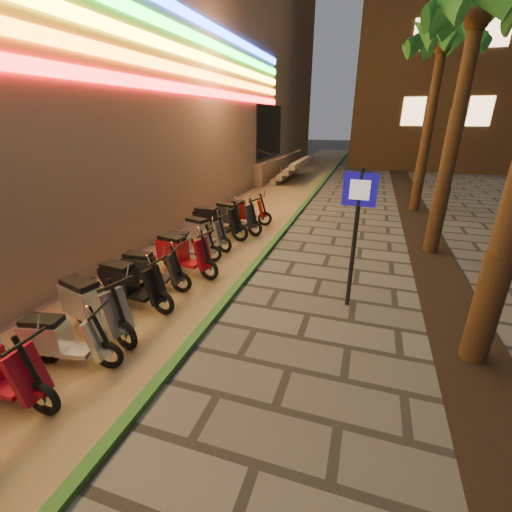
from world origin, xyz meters
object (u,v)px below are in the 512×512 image
(scooter_12, at_px, (234,216))
(scooter_10, at_px, (203,232))
(scooter_7, at_px, (149,269))
(pedestrian_sign, at_px, (356,221))
(scooter_11, at_px, (215,222))
(scooter_6, at_px, (129,284))
(scooter_8, at_px, (181,253))
(scooter_9, at_px, (187,245))
(scooter_13, at_px, (243,212))
(scooter_4, at_px, (61,339))
(scooter_5, at_px, (92,306))

(scooter_12, bearing_deg, scooter_10, -85.42)
(scooter_7, bearing_deg, pedestrian_sign, 3.08)
(pedestrian_sign, relative_size, scooter_11, 1.54)
(scooter_6, distance_m, scooter_8, 1.78)
(scooter_8, height_order, scooter_9, scooter_8)
(scooter_13, bearing_deg, pedestrian_sign, -63.36)
(pedestrian_sign, relative_size, scooter_7, 1.77)
(scooter_7, height_order, scooter_12, scooter_12)
(scooter_4, bearing_deg, pedestrian_sign, 27.34)
(pedestrian_sign, distance_m, scooter_7, 4.54)
(scooter_4, relative_size, scooter_10, 0.97)
(scooter_10, bearing_deg, scooter_4, -73.53)
(scooter_6, relative_size, scooter_7, 1.07)
(pedestrian_sign, xyz_separation_m, scooter_12, (-4.04, 3.82, -1.27))
(pedestrian_sign, bearing_deg, scooter_7, -167.60)
(scooter_8, relative_size, scooter_11, 0.96)
(scooter_7, bearing_deg, scooter_8, 70.33)
(scooter_4, xyz_separation_m, scooter_8, (0.02, 3.62, 0.06))
(scooter_13, bearing_deg, scooter_11, -116.30)
(scooter_6, height_order, scooter_10, scooter_6)
(scooter_8, xyz_separation_m, scooter_10, (-0.29, 1.81, -0.04))
(scooter_11, bearing_deg, scooter_4, -85.64)
(scooter_7, bearing_deg, scooter_12, 81.12)
(scooter_5, relative_size, scooter_7, 1.14)
(scooter_12, bearing_deg, pedestrian_sign, -29.03)
(pedestrian_sign, distance_m, scooter_11, 5.45)
(scooter_5, bearing_deg, scooter_11, 106.55)
(pedestrian_sign, bearing_deg, scooter_5, -146.37)
(scooter_5, bearing_deg, scooter_12, 103.36)
(scooter_7, relative_size, scooter_8, 0.91)
(scooter_11, bearing_deg, scooter_8, -81.49)
(scooter_5, bearing_deg, scooter_10, 106.35)
(scooter_11, bearing_deg, scooter_5, -86.97)
(scooter_4, bearing_deg, scooter_11, 81.04)
(scooter_4, xyz_separation_m, scooter_10, (-0.26, 5.43, 0.02))
(scooter_5, xyz_separation_m, scooter_10, (-0.10, 4.57, -0.06))
(pedestrian_sign, relative_size, scooter_5, 1.55)
(scooter_9, xyz_separation_m, scooter_13, (0.28, 3.60, 0.05))
(scooter_6, height_order, scooter_9, scooter_6)
(scooter_5, bearing_deg, scooter_13, 103.37)
(scooter_11, bearing_deg, scooter_10, -85.93)
(pedestrian_sign, xyz_separation_m, scooter_10, (-4.33, 2.13, -1.32))
(scooter_8, relative_size, scooter_13, 1.06)
(scooter_13, bearing_deg, scooter_8, -104.54)
(scooter_5, distance_m, scooter_12, 6.27)
(pedestrian_sign, height_order, scooter_5, pedestrian_sign)
(scooter_8, bearing_deg, scooter_10, 109.72)
(scooter_4, relative_size, scooter_6, 0.91)
(scooter_4, height_order, scooter_7, scooter_7)
(scooter_4, bearing_deg, scooter_5, 89.44)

